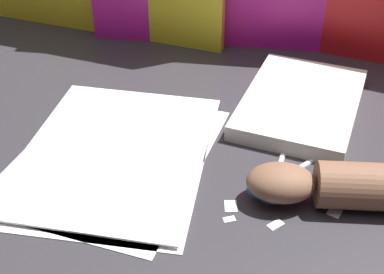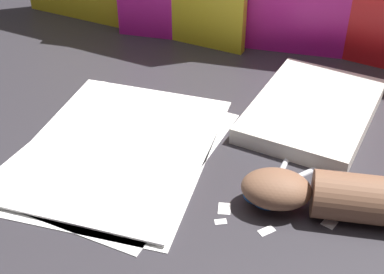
{
  "view_description": "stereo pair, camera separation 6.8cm",
  "coord_description": "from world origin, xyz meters",
  "px_view_note": "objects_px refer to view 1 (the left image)",
  "views": [
    {
      "loc": [
        0.14,
        -0.62,
        0.51
      ],
      "look_at": [
        0.0,
        -0.01,
        0.06
      ],
      "focal_mm": 50.0,
      "sensor_mm": 36.0,
      "label": 1
    },
    {
      "loc": [
        0.21,
        -0.6,
        0.51
      ],
      "look_at": [
        0.0,
        -0.01,
        0.06
      ],
      "focal_mm": 50.0,
      "sensor_mm": 36.0,
      "label": 2
    }
  ],
  "objects_px": {
    "scissors": "(274,181)",
    "hand_forearm": "(370,186)",
    "paper_stack": "(114,154)",
    "book_closed": "(301,103)"
  },
  "relations": [
    {
      "from": "paper_stack",
      "to": "hand_forearm",
      "type": "relative_size",
      "value": 1.16
    },
    {
      "from": "book_closed",
      "to": "scissors",
      "type": "xyz_separation_m",
      "value": [
        -0.02,
        -0.21,
        -0.01
      ]
    },
    {
      "from": "paper_stack",
      "to": "hand_forearm",
      "type": "xyz_separation_m",
      "value": [
        0.38,
        -0.02,
        0.03
      ]
    },
    {
      "from": "paper_stack",
      "to": "book_closed",
      "type": "relative_size",
      "value": 1.27
    },
    {
      "from": "scissors",
      "to": "hand_forearm",
      "type": "height_order",
      "value": "hand_forearm"
    },
    {
      "from": "paper_stack",
      "to": "book_closed",
      "type": "bearing_deg",
      "value": 36.29
    },
    {
      "from": "book_closed",
      "to": "scissors",
      "type": "distance_m",
      "value": 0.21
    },
    {
      "from": "book_closed",
      "to": "paper_stack",
      "type": "bearing_deg",
      "value": -143.71
    },
    {
      "from": "scissors",
      "to": "hand_forearm",
      "type": "relative_size",
      "value": 0.42
    },
    {
      "from": "scissors",
      "to": "hand_forearm",
      "type": "bearing_deg",
      "value": -7.0
    }
  ]
}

